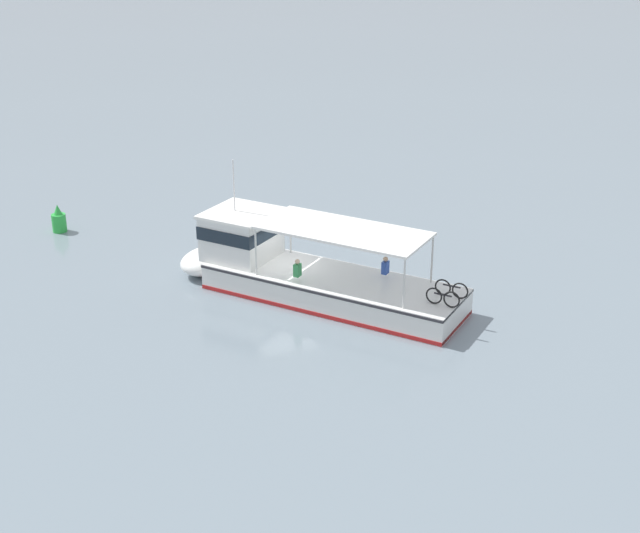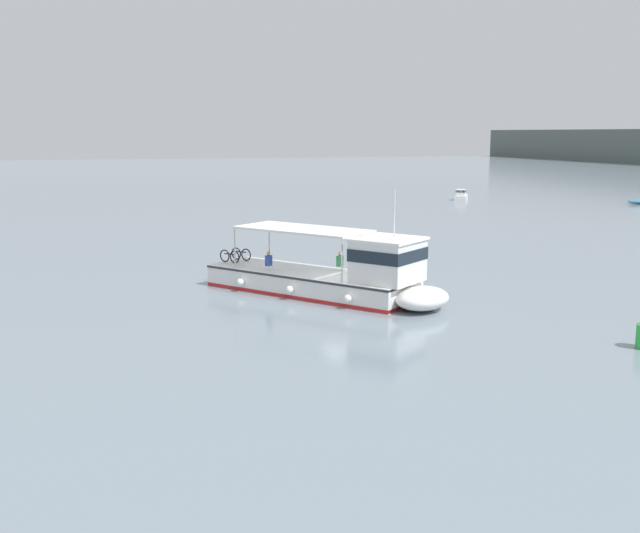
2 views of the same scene
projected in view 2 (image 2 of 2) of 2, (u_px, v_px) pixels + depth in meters
ground_plane at (351, 301)px, 35.18m from camera, size 400.00×400.00×0.00m
ferry_main at (337, 277)px, 35.70m from camera, size 11.88×10.31×5.32m
motorboat_horizon_west at (461, 195)px, 87.77m from camera, size 3.75×2.98×1.26m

